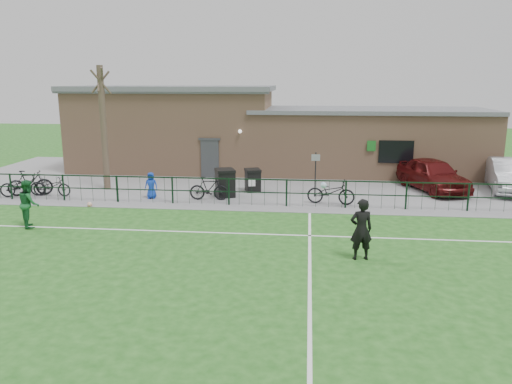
# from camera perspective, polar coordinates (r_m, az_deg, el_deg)

# --- Properties ---
(ground) EXTENTS (90.00, 90.00, 0.00)m
(ground) POSITION_cam_1_polar(r_m,az_deg,el_deg) (14.01, -2.17, -9.76)
(ground) COLOR #1D5318
(ground) RESTS_ON ground
(paving_strip) EXTENTS (34.00, 13.00, 0.02)m
(paving_strip) POSITION_cam_1_polar(r_m,az_deg,el_deg) (26.90, 1.89, 1.33)
(paving_strip) COLOR slate
(paving_strip) RESTS_ON ground
(pitch_line_touch) EXTENTS (28.00, 0.10, 0.01)m
(pitch_line_touch) POSITION_cam_1_polar(r_m,az_deg,el_deg) (21.37, 0.79, -1.73)
(pitch_line_touch) COLOR white
(pitch_line_touch) RESTS_ON ground
(pitch_line_mid) EXTENTS (28.00, 0.10, 0.01)m
(pitch_line_mid) POSITION_cam_1_polar(r_m,az_deg,el_deg) (17.73, -0.34, -4.80)
(pitch_line_mid) COLOR white
(pitch_line_mid) RESTS_ON ground
(pitch_line_perp) EXTENTS (0.10, 16.00, 0.01)m
(pitch_line_perp) POSITION_cam_1_polar(r_m,az_deg,el_deg) (13.88, 6.16, -10.03)
(pitch_line_perp) COLOR white
(pitch_line_perp) RESTS_ON ground
(perimeter_fence) EXTENTS (28.00, 0.10, 1.20)m
(perimeter_fence) POSITION_cam_1_polar(r_m,az_deg,el_deg) (21.42, 0.84, -0.05)
(perimeter_fence) COLOR black
(perimeter_fence) RESTS_ON ground
(bare_tree) EXTENTS (0.30, 0.30, 6.00)m
(bare_tree) POSITION_cam_1_polar(r_m,az_deg,el_deg) (25.41, -17.01, 6.92)
(bare_tree) COLOR #47382B
(bare_tree) RESTS_ON ground
(wheelie_bin_left) EXTENTS (1.06, 1.12, 1.20)m
(wheelie_bin_left) POSITION_cam_1_polar(r_m,az_deg,el_deg) (23.15, -3.54, 0.96)
(wheelie_bin_left) COLOR black
(wheelie_bin_left) RESTS_ON paving_strip
(wheelie_bin_right) EXTENTS (0.87, 0.93, 1.01)m
(wheelie_bin_right) POSITION_cam_1_polar(r_m,az_deg,el_deg) (24.19, -0.37, 1.27)
(wheelie_bin_right) COLOR black
(wheelie_bin_right) RESTS_ON paving_strip
(sign_post) EXTENTS (0.07, 0.07, 2.00)m
(sign_post) POSITION_cam_1_polar(r_m,az_deg,el_deg) (23.62, 6.80, 2.12)
(sign_post) COLOR black
(sign_post) RESTS_ON paving_strip
(car_maroon) EXTENTS (3.20, 4.99, 1.58)m
(car_maroon) POSITION_cam_1_polar(r_m,az_deg,el_deg) (25.80, 19.56, 1.90)
(car_maroon) COLOR #4E0E0E
(car_maroon) RESTS_ON paving_strip
(car_silver) EXTENTS (2.50, 4.98, 1.57)m
(car_silver) POSITION_cam_1_polar(r_m,az_deg,el_deg) (27.14, 26.94, 1.73)
(car_silver) COLOR #A3A5AA
(car_silver) RESTS_ON paving_strip
(bicycle_a) EXTENTS (2.08, 1.31, 1.03)m
(bicycle_a) POSITION_cam_1_polar(r_m,az_deg,el_deg) (25.54, -25.13, 0.68)
(bicycle_a) COLOR black
(bicycle_a) RESTS_ON paving_strip
(bicycle_b) EXTENTS (2.07, 1.18, 1.20)m
(bicycle_b) POSITION_cam_1_polar(r_m,az_deg,el_deg) (25.55, -24.41, 0.95)
(bicycle_b) COLOR black
(bicycle_b) RESTS_ON paving_strip
(bicycle_c) EXTENTS (1.82, 0.65, 0.95)m
(bicycle_c) POSITION_cam_1_polar(r_m,az_deg,el_deg) (25.07, -22.31, 0.64)
(bicycle_c) COLOR black
(bicycle_c) RESTS_ON paving_strip
(bicycle_d) EXTENTS (1.79, 0.55, 1.07)m
(bicycle_d) POSITION_cam_1_polar(r_m,az_deg,el_deg) (22.51, -5.39, 0.41)
(bicycle_d) COLOR black
(bicycle_d) RESTS_ON paving_strip
(bicycle_e) EXTENTS (2.14, 1.00, 1.08)m
(bicycle_e) POSITION_cam_1_polar(r_m,az_deg,el_deg) (21.94, 8.55, 0.02)
(bicycle_e) COLOR black
(bicycle_e) RESTS_ON paving_strip
(spectator_child) EXTENTS (0.61, 0.42, 1.21)m
(spectator_child) POSITION_cam_1_polar(r_m,az_deg,el_deg) (23.21, -11.90, 0.74)
(spectator_child) COLOR #133AB2
(spectator_child) RESTS_ON paving_strip
(goalkeeper_kick) EXTENTS (1.57, 3.08, 1.89)m
(goalkeeper_kick) POSITION_cam_1_polar(r_m,az_deg,el_deg) (15.41, 11.84, -4.10)
(goalkeeper_kick) COLOR black
(goalkeeper_kick) RESTS_ON ground
(outfield_player) EXTENTS (1.03, 1.09, 1.77)m
(outfield_player) POSITION_cam_1_polar(r_m,az_deg,el_deg) (20.18, -24.52, -1.20)
(outfield_player) COLOR #1B5E2D
(outfield_player) RESTS_ON ground
(ball_ground) EXTENTS (0.21, 0.21, 0.21)m
(ball_ground) POSITION_cam_1_polar(r_m,az_deg,el_deg) (22.55, -18.47, -1.36)
(ball_ground) COLOR white
(ball_ground) RESTS_ON ground
(clubhouse) EXTENTS (24.25, 5.40, 4.96)m
(clubhouse) POSITION_cam_1_polar(r_m,az_deg,el_deg) (29.59, 0.63, 6.72)
(clubhouse) COLOR tan
(clubhouse) RESTS_ON ground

